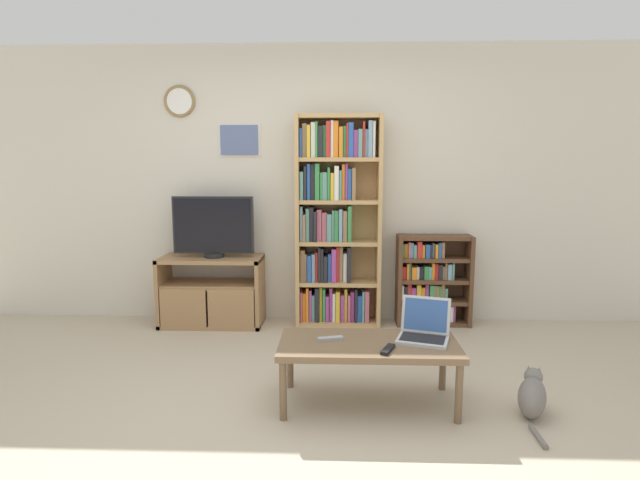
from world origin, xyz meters
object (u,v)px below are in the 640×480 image
at_px(bookshelf_short, 430,281).
at_px(laptop, 424,329).
at_px(remote_far_from_laptop, 388,349).
at_px(cat, 532,396).
at_px(bookshelf_tall, 334,222).
at_px(television, 213,227).
at_px(tv_stand, 211,291).
at_px(coffee_table, 369,348).
at_px(remote_near_laptop, 330,339).

xyz_separation_m(bookshelf_short, laptop, (-0.33, -1.59, 0.06)).
relative_size(remote_far_from_laptop, cat, 0.30).
relative_size(bookshelf_tall, remote_far_from_laptop, 11.79).
xyz_separation_m(television, bookshelf_short, (2.01, 0.11, -0.52)).
height_order(bookshelf_tall, bookshelf_short, bookshelf_tall).
height_order(bookshelf_short, cat, bookshelf_short).
distance_m(remote_far_from_laptop, cat, 0.92).
bearing_deg(tv_stand, laptop, -40.46).
distance_m(coffee_table, laptop, 0.37).
relative_size(coffee_table, laptop, 2.97).
xyz_separation_m(coffee_table, cat, (0.97, -0.11, -0.24)).
bearing_deg(bookshelf_short, coffee_table, -112.20).
bearing_deg(remote_far_from_laptop, bookshelf_tall, 123.46).
relative_size(bookshelf_short, remote_far_from_laptop, 5.15).
bearing_deg(television, laptop, -41.14).
distance_m(remote_near_laptop, cat, 1.25).
distance_m(bookshelf_short, remote_far_from_laptop, 1.89).
height_order(tv_stand, bookshelf_short, bookshelf_short).
height_order(bookshelf_short, remote_far_from_laptop, bookshelf_short).
bearing_deg(cat, tv_stand, 167.87).
relative_size(coffee_table, remote_far_from_laptop, 6.70).
relative_size(television, cat, 1.36).
bearing_deg(bookshelf_tall, laptop, -69.84).
height_order(laptop, remote_far_from_laptop, laptop).
xyz_separation_m(tv_stand, cat, (2.34, -1.65, -0.20)).
xyz_separation_m(tv_stand, laptop, (1.72, -1.47, 0.14)).
relative_size(bookshelf_short, cat, 1.55).
distance_m(laptop, cat, 0.73).
relative_size(laptop, cat, 0.68).
distance_m(bookshelf_tall, laptop, 1.75).
relative_size(television, remote_far_from_laptop, 4.51).
height_order(tv_stand, cat, tv_stand).
bearing_deg(coffee_table, tv_stand, 131.72).
xyz_separation_m(remote_far_from_laptop, cat, (0.87, 0.04, -0.29)).
bearing_deg(bookshelf_short, tv_stand, -176.69).
bearing_deg(tv_stand, television, 7.81).
xyz_separation_m(bookshelf_short, coffee_table, (-0.68, -1.66, -0.05)).
height_order(tv_stand, remote_near_laptop, tv_stand).
bearing_deg(cat, remote_far_from_laptop, -154.51).
relative_size(bookshelf_short, remote_near_laptop, 5.10).
relative_size(remote_near_laptop, cat, 0.30).
bearing_deg(tv_stand, coffee_table, -48.28).
xyz_separation_m(tv_stand, coffee_table, (1.37, -1.54, 0.04)).
xyz_separation_m(tv_stand, remote_near_laptop, (1.13, -1.51, 0.09)).
distance_m(television, laptop, 2.29).
bearing_deg(bookshelf_tall, television, -174.96).
bearing_deg(television, coffee_table, -49.11).
bearing_deg(cat, bookshelf_short, 122.53).
relative_size(bookshelf_tall, coffee_table, 1.76).
distance_m(laptop, remote_near_laptop, 0.59).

